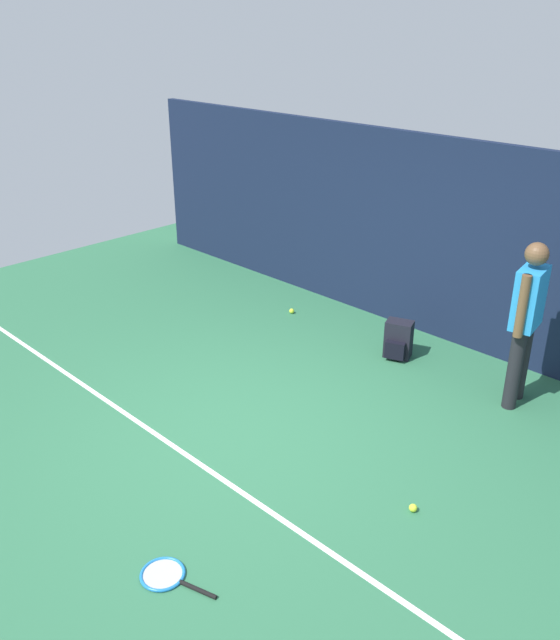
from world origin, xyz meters
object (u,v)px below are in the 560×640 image
(tennis_ball_mid_court, at_px, (292,311))
(backpack, at_px, (398,340))
(tennis_player, at_px, (527,315))
(tennis_ball_near_player, at_px, (413,508))
(tennis_racket, at_px, (166,576))

(tennis_ball_mid_court, bearing_deg, backpack, -1.07)
(tennis_player, height_order, tennis_ball_near_player, tennis_player)
(backpack, distance_m, tennis_ball_near_player, 2.66)
(tennis_player, relative_size, tennis_ball_near_player, 25.76)
(tennis_racket, xyz_separation_m, backpack, (-0.80, 3.88, 0.20))
(backpack, relative_size, tennis_ball_mid_court, 6.67)
(tennis_player, xyz_separation_m, tennis_racket, (-0.62, -3.90, -0.95))
(tennis_ball_near_player, bearing_deg, tennis_racket, -115.29)
(backpack, distance_m, tennis_ball_mid_court, 1.72)
(tennis_player, height_order, backpack, tennis_player)
(backpack, bearing_deg, tennis_racket, -99.44)
(tennis_ball_near_player, bearing_deg, tennis_ball_mid_court, 147.78)
(tennis_player, distance_m, tennis_ball_mid_court, 3.27)
(tennis_player, relative_size, tennis_ball_mid_court, 25.76)
(tennis_racket, relative_size, backpack, 1.45)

